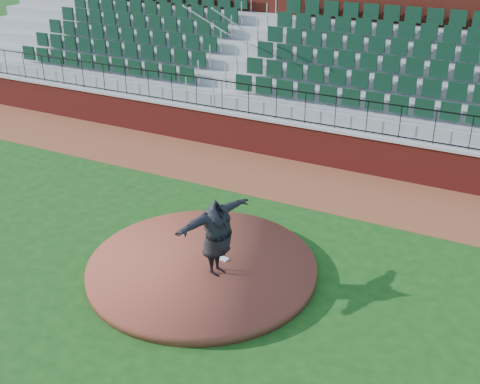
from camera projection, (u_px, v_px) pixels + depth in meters
name	position (u px, v px, depth m)	size (l,w,h in m)	color
ground	(211.00, 267.00, 14.05)	(90.00, 90.00, 0.00)	#164614
warning_track	(298.00, 181.00, 18.37)	(34.00, 3.20, 0.01)	brown
field_wall	(318.00, 146.00, 19.39)	(34.00, 0.35, 1.20)	maroon
wall_cap	(319.00, 127.00, 19.11)	(34.00, 0.45, 0.10)	#B7B7B7
wall_railing	(320.00, 110.00, 18.87)	(34.00, 0.05, 1.00)	black
seating_stands	(349.00, 75.00, 20.83)	(34.00, 5.10, 4.60)	gray
concourse_wall	(373.00, 46.00, 22.88)	(34.00, 0.50, 5.50)	maroon
pitchers_mound	(202.00, 268.00, 13.79)	(5.24, 5.24, 0.25)	brown
pitching_rubber	(218.00, 256.00, 13.95)	(0.56, 0.14, 0.04)	white
pitcher	(217.00, 238.00, 12.98)	(2.21, 0.60, 1.80)	black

